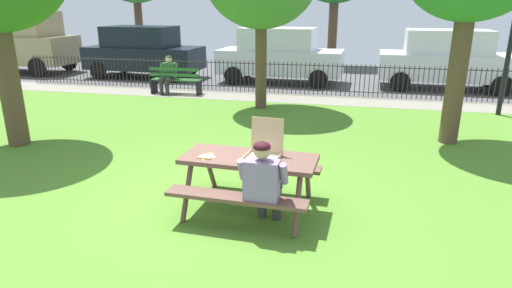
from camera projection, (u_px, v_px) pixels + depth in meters
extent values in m
cube|color=#55872B|center=(252.00, 155.00, 8.18)|extent=(28.00, 11.96, 0.02)
cube|color=gray|center=(292.00, 98.00, 13.08)|extent=(28.00, 1.40, 0.01)
cube|color=#515154|center=(308.00, 77.00, 17.08)|extent=(28.00, 7.23, 0.01)
cube|color=brown|center=(249.00, 159.00, 5.77)|extent=(1.83, 0.83, 0.06)
cube|color=brown|center=(236.00, 198.00, 5.31)|extent=(1.81, 0.35, 0.05)
cube|color=brown|center=(261.00, 165.00, 6.41)|extent=(1.81, 0.35, 0.05)
cylinder|color=brown|center=(187.00, 191.00, 5.69)|extent=(0.09, 0.44, 0.74)
cylinder|color=brown|center=(210.00, 170.00, 6.45)|extent=(0.09, 0.44, 0.74)
cylinder|color=brown|center=(297.00, 205.00, 5.32)|extent=(0.09, 0.44, 0.74)
cylinder|color=brown|center=(308.00, 180.00, 6.08)|extent=(0.09, 0.44, 0.74)
cube|color=tan|center=(262.00, 159.00, 5.67)|extent=(0.49, 0.49, 0.01)
cube|color=silver|center=(262.00, 158.00, 5.66)|extent=(0.45, 0.45, 0.00)
cube|color=tan|center=(257.00, 162.00, 5.46)|extent=(0.45, 0.05, 0.04)
cube|color=tan|center=(267.00, 152.00, 5.86)|extent=(0.45, 0.05, 0.04)
cube|color=tan|center=(246.00, 155.00, 5.72)|extent=(0.05, 0.45, 0.04)
cube|color=tan|center=(278.00, 159.00, 5.59)|extent=(0.05, 0.45, 0.04)
cube|color=tan|center=(267.00, 134.00, 5.79)|extent=(0.45, 0.08, 0.45)
pyramid|color=#F0D36C|center=(207.00, 156.00, 5.78)|extent=(0.19, 0.24, 0.01)
cube|color=tan|center=(204.00, 158.00, 5.68)|extent=(0.19, 0.04, 0.02)
cylinder|color=#383838|center=(262.00, 202.00, 5.71)|extent=(0.12, 0.12, 0.44)
cylinder|color=#383838|center=(258.00, 191.00, 5.44)|extent=(0.17, 0.43, 0.15)
cylinder|color=#383838|center=(277.00, 204.00, 5.66)|extent=(0.12, 0.12, 0.44)
cylinder|color=#383838|center=(273.00, 193.00, 5.39)|extent=(0.17, 0.43, 0.15)
cube|color=#8C72A5|center=(262.00, 181.00, 5.15)|extent=(0.43, 0.24, 0.52)
cylinder|color=#8C72A5|center=(242.00, 169.00, 5.23)|extent=(0.10, 0.21, 0.31)
cylinder|color=#8C72A5|center=(284.00, 174.00, 5.10)|extent=(0.10, 0.21, 0.31)
sphere|color=tan|center=(262.00, 150.00, 5.05)|extent=(0.21, 0.21, 0.21)
ellipsoid|color=#350F18|center=(262.00, 147.00, 5.02)|extent=(0.21, 0.20, 0.12)
cylinder|color=#2D2823|center=(297.00, 65.00, 13.44)|extent=(19.21, 0.03, 0.03)
cylinder|color=#2D2823|center=(296.00, 89.00, 13.68)|extent=(19.21, 0.03, 0.03)
cylinder|color=#2D2823|center=(35.00, 69.00, 15.61)|extent=(0.02, 0.02, 1.00)
cylinder|color=#2D2823|center=(38.00, 69.00, 15.58)|extent=(0.02, 0.02, 1.00)
cylinder|color=#2D2823|center=(42.00, 69.00, 15.55)|extent=(0.02, 0.02, 1.00)
cylinder|color=#2D2823|center=(45.00, 69.00, 15.52)|extent=(0.02, 0.02, 1.00)
cylinder|color=#2D2823|center=(49.00, 69.00, 15.49)|extent=(0.02, 0.02, 1.00)
cylinder|color=#2D2823|center=(52.00, 69.00, 15.46)|extent=(0.02, 0.02, 1.00)
cylinder|color=#2D2823|center=(55.00, 69.00, 15.43)|extent=(0.02, 0.02, 1.00)
cylinder|color=#2D2823|center=(59.00, 70.00, 15.40)|extent=(0.02, 0.02, 1.00)
cylinder|color=#2D2823|center=(62.00, 70.00, 15.37)|extent=(0.02, 0.02, 1.00)
cylinder|color=#2D2823|center=(66.00, 70.00, 15.34)|extent=(0.02, 0.02, 1.00)
cylinder|color=#2D2823|center=(69.00, 70.00, 15.31)|extent=(0.02, 0.02, 1.00)
cylinder|color=#2D2823|center=(73.00, 70.00, 15.28)|extent=(0.02, 0.02, 1.00)
cylinder|color=#2D2823|center=(76.00, 70.00, 15.25)|extent=(0.02, 0.02, 1.00)
cylinder|color=#2D2823|center=(80.00, 70.00, 15.22)|extent=(0.02, 0.02, 1.00)
cylinder|color=#2D2823|center=(83.00, 70.00, 15.19)|extent=(0.02, 0.02, 1.00)
cylinder|color=#2D2823|center=(87.00, 71.00, 15.16)|extent=(0.02, 0.02, 1.00)
cylinder|color=#2D2823|center=(90.00, 71.00, 15.13)|extent=(0.02, 0.02, 1.00)
cylinder|color=#2D2823|center=(94.00, 71.00, 15.10)|extent=(0.02, 0.02, 1.00)
cylinder|color=#2D2823|center=(97.00, 71.00, 15.07)|extent=(0.02, 0.02, 1.00)
cylinder|color=#2D2823|center=(101.00, 71.00, 15.04)|extent=(0.02, 0.02, 1.00)
cylinder|color=#2D2823|center=(105.00, 71.00, 15.01)|extent=(0.02, 0.02, 1.00)
cylinder|color=#2D2823|center=(108.00, 71.00, 14.98)|extent=(0.02, 0.02, 1.00)
cylinder|color=#2D2823|center=(112.00, 71.00, 14.95)|extent=(0.02, 0.02, 1.00)
cylinder|color=#2D2823|center=(115.00, 72.00, 14.92)|extent=(0.02, 0.02, 1.00)
cylinder|color=#2D2823|center=(119.00, 72.00, 14.89)|extent=(0.02, 0.02, 1.00)
cylinder|color=#2D2823|center=(123.00, 72.00, 14.86)|extent=(0.02, 0.02, 1.00)
cylinder|color=#2D2823|center=(126.00, 72.00, 14.83)|extent=(0.02, 0.02, 1.00)
cylinder|color=#2D2823|center=(130.00, 72.00, 14.80)|extent=(0.02, 0.02, 1.00)
cylinder|color=#2D2823|center=(134.00, 72.00, 14.77)|extent=(0.02, 0.02, 1.00)
cylinder|color=#2D2823|center=(138.00, 72.00, 14.74)|extent=(0.02, 0.02, 1.00)
cylinder|color=#2D2823|center=(141.00, 73.00, 14.71)|extent=(0.02, 0.02, 1.00)
cylinder|color=#2D2823|center=(145.00, 73.00, 14.68)|extent=(0.02, 0.02, 1.00)
cylinder|color=#2D2823|center=(149.00, 73.00, 14.65)|extent=(0.02, 0.02, 1.00)
cylinder|color=#2D2823|center=(153.00, 73.00, 14.62)|extent=(0.02, 0.02, 1.00)
cylinder|color=#2D2823|center=(156.00, 73.00, 14.59)|extent=(0.02, 0.02, 1.00)
cylinder|color=#2D2823|center=(160.00, 73.00, 14.56)|extent=(0.02, 0.02, 1.00)
cylinder|color=#2D2823|center=(164.00, 73.00, 14.53)|extent=(0.02, 0.02, 1.00)
cylinder|color=#2D2823|center=(168.00, 74.00, 14.50)|extent=(0.02, 0.02, 1.00)
cylinder|color=#2D2823|center=(172.00, 74.00, 14.47)|extent=(0.02, 0.02, 1.00)
cylinder|color=#2D2823|center=(176.00, 74.00, 14.44)|extent=(0.02, 0.02, 1.00)
cylinder|color=#2D2823|center=(180.00, 74.00, 14.41)|extent=(0.02, 0.02, 1.00)
cylinder|color=#2D2823|center=(184.00, 74.00, 14.38)|extent=(0.02, 0.02, 1.00)
cylinder|color=#2D2823|center=(188.00, 74.00, 14.35)|extent=(0.02, 0.02, 1.00)
cylinder|color=#2D2823|center=(192.00, 74.00, 14.32)|extent=(0.02, 0.02, 1.00)
cylinder|color=#2D2823|center=(195.00, 75.00, 14.29)|extent=(0.02, 0.02, 1.00)
cylinder|color=#2D2823|center=(199.00, 75.00, 14.26)|extent=(0.02, 0.02, 1.00)
cylinder|color=#2D2823|center=(203.00, 75.00, 14.23)|extent=(0.02, 0.02, 1.00)
cylinder|color=#2D2823|center=(208.00, 75.00, 14.20)|extent=(0.02, 0.02, 1.00)
cylinder|color=#2D2823|center=(212.00, 75.00, 14.17)|extent=(0.02, 0.02, 1.00)
cylinder|color=#2D2823|center=(216.00, 75.00, 14.14)|extent=(0.02, 0.02, 1.00)
cylinder|color=#2D2823|center=(220.00, 75.00, 14.11)|extent=(0.02, 0.02, 1.00)
cylinder|color=#2D2823|center=(224.00, 76.00, 14.08)|extent=(0.02, 0.02, 1.00)
cylinder|color=#2D2823|center=(228.00, 76.00, 14.05)|extent=(0.02, 0.02, 1.00)
cylinder|color=#2D2823|center=(232.00, 76.00, 14.02)|extent=(0.02, 0.02, 1.00)
cylinder|color=#2D2823|center=(236.00, 76.00, 13.99)|extent=(0.02, 0.02, 1.00)
cylinder|color=#2D2823|center=(240.00, 76.00, 13.96)|extent=(0.02, 0.02, 1.00)
cylinder|color=#2D2823|center=(245.00, 76.00, 13.93)|extent=(0.02, 0.02, 1.00)
cylinder|color=#2D2823|center=(249.00, 77.00, 13.90)|extent=(0.02, 0.02, 1.00)
cylinder|color=#2D2823|center=(253.00, 77.00, 13.87)|extent=(0.02, 0.02, 1.00)
cylinder|color=#2D2823|center=(257.00, 77.00, 13.84)|extent=(0.02, 0.02, 1.00)
cylinder|color=#2D2823|center=(261.00, 77.00, 13.81)|extent=(0.02, 0.02, 1.00)
cylinder|color=#2D2823|center=(266.00, 77.00, 13.78)|extent=(0.02, 0.02, 1.00)
cylinder|color=#2D2823|center=(270.00, 77.00, 13.75)|extent=(0.02, 0.02, 1.00)
cylinder|color=#2D2823|center=(274.00, 77.00, 13.72)|extent=(0.02, 0.02, 1.00)
cylinder|color=#2D2823|center=(279.00, 78.00, 13.69)|extent=(0.02, 0.02, 1.00)
cylinder|color=#2D2823|center=(283.00, 78.00, 13.66)|extent=(0.02, 0.02, 1.00)
cylinder|color=#2D2823|center=(287.00, 78.00, 13.63)|extent=(0.02, 0.02, 1.00)
cylinder|color=#2D2823|center=(292.00, 78.00, 13.60)|extent=(0.02, 0.02, 1.00)
cylinder|color=#2D2823|center=(296.00, 78.00, 13.57)|extent=(0.02, 0.02, 1.00)
cylinder|color=#2D2823|center=(301.00, 78.00, 13.54)|extent=(0.02, 0.02, 1.00)
cylinder|color=#2D2823|center=(305.00, 79.00, 13.51)|extent=(0.02, 0.02, 1.00)
cylinder|color=#2D2823|center=(309.00, 79.00, 13.48)|extent=(0.02, 0.02, 1.00)
cylinder|color=#2D2823|center=(314.00, 79.00, 13.45)|extent=(0.02, 0.02, 1.00)
cylinder|color=#2D2823|center=(318.00, 79.00, 13.42)|extent=(0.02, 0.02, 1.00)
cylinder|color=#2D2823|center=(323.00, 79.00, 13.39)|extent=(0.02, 0.02, 1.00)
cylinder|color=#2D2823|center=(328.00, 79.00, 13.36)|extent=(0.02, 0.02, 1.00)
cylinder|color=#2D2823|center=(332.00, 80.00, 13.33)|extent=(0.02, 0.02, 1.00)
cylinder|color=#2D2823|center=(337.00, 80.00, 13.30)|extent=(0.02, 0.02, 1.00)
cylinder|color=#2D2823|center=(341.00, 80.00, 13.27)|extent=(0.02, 0.02, 1.00)
cylinder|color=#2D2823|center=(346.00, 80.00, 13.24)|extent=(0.02, 0.02, 1.00)
cylinder|color=#2D2823|center=(351.00, 80.00, 13.21)|extent=(0.02, 0.02, 1.00)
cylinder|color=#2D2823|center=(355.00, 80.00, 13.18)|extent=(0.02, 0.02, 1.00)
cylinder|color=#2D2823|center=(360.00, 81.00, 13.15)|extent=(0.02, 0.02, 1.00)
cylinder|color=#2D2823|center=(365.00, 81.00, 13.12)|extent=(0.02, 0.02, 1.00)
cylinder|color=#2D2823|center=(369.00, 81.00, 13.09)|extent=(0.02, 0.02, 1.00)
cylinder|color=#2D2823|center=(374.00, 81.00, 13.06)|extent=(0.02, 0.02, 1.00)
cylinder|color=#2D2823|center=(379.00, 81.00, 13.03)|extent=(0.02, 0.02, 1.00)
cylinder|color=#2D2823|center=(384.00, 81.00, 13.00)|extent=(0.02, 0.02, 1.00)
cylinder|color=#2D2823|center=(389.00, 82.00, 12.97)|extent=(0.02, 0.02, 1.00)
cylinder|color=#2D2823|center=(393.00, 82.00, 12.94)|extent=(0.02, 0.02, 1.00)
cylinder|color=#2D2823|center=(398.00, 82.00, 12.91)|extent=(0.02, 0.02, 1.00)
cylinder|color=#2D2823|center=(403.00, 82.00, 12.88)|extent=(0.02, 0.02, 1.00)
cylinder|color=#2D2823|center=(408.00, 82.00, 12.85)|extent=(0.02, 0.02, 1.00)
cylinder|color=#2D2823|center=(413.00, 83.00, 12.82)|extent=(0.02, 0.02, 1.00)
cylinder|color=#2D2823|center=(418.00, 83.00, 12.79)|extent=(0.02, 0.02, 1.00)
cylinder|color=#2D2823|center=(423.00, 83.00, 12.76)|extent=(0.02, 0.02, 1.00)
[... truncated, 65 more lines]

